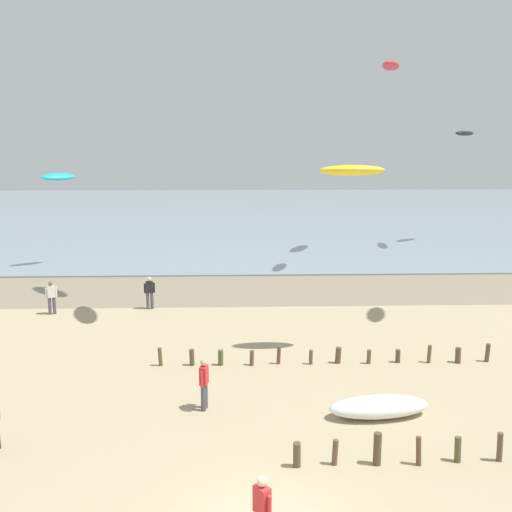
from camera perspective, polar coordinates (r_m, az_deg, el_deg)
name	(u,v)px	position (r m, az deg, el deg)	size (l,w,h in m)	color
wet_sand_strip	(246,290)	(34.14, -0.98, -3.37)	(120.00, 7.21, 0.01)	gray
sea	(241,212)	(72.16, -1.46, 4.33)	(160.00, 70.00, 0.10)	#7F939E
groyne_near	(485,448)	(17.57, 21.77, -17.28)	(10.18, 0.34, 0.92)	brown
groyne_mid	(330,356)	(23.12, 7.31, -9.79)	(13.13, 0.36, 0.75)	brown
person_nearest_camera	(262,511)	(13.26, 0.60, -23.93)	(0.40, 0.47, 1.71)	#383842
person_mid_beach	(204,383)	(19.13, -5.17, -12.39)	(0.30, 0.56, 1.71)	#4C4C56
person_left_flank	(150,292)	(30.57, -10.50, -3.52)	(0.56, 0.30, 1.71)	#4C4C56
person_right_flank	(51,297)	(30.94, -19.61, -3.81)	(0.53, 0.34, 1.71)	#4C4C56
grounded_kite	(379,407)	(19.26, 12.08, -14.39)	(3.24, 1.17, 0.65)	white
kite_aloft_0	(465,133)	(52.56, 19.97, 11.36)	(2.59, 0.83, 0.41)	black
kite_aloft_4	(58,177)	(41.78, -18.99, 7.44)	(2.33, 0.75, 0.37)	#19B2B7
kite_aloft_6	(352,170)	(23.18, 9.49, 8.37)	(2.66, 0.85, 0.43)	yellow
kite_aloft_9	(391,66)	(46.36, 13.21, 17.88)	(3.54, 1.13, 0.57)	red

